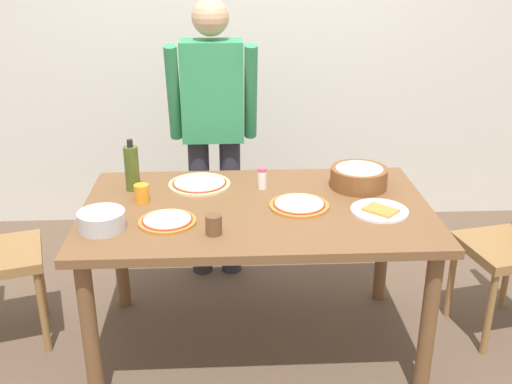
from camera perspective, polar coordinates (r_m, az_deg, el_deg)
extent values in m
plane|color=brown|center=(3.19, 0.05, -13.92)|extent=(8.00, 8.00, 0.00)
cube|color=silver|center=(4.21, -1.11, 14.33)|extent=(5.60, 0.10, 2.60)
cube|color=brown|center=(2.82, 0.05, -1.70)|extent=(1.60, 0.96, 0.04)
cylinder|color=brown|center=(2.72, -15.22, -12.78)|extent=(0.07, 0.07, 0.72)
cylinder|color=brown|center=(2.79, 15.78, -11.86)|extent=(0.07, 0.07, 0.72)
cylinder|color=brown|center=(3.39, -12.60, -5.02)|extent=(0.07, 0.07, 0.72)
cylinder|color=brown|center=(3.45, 11.77, -4.47)|extent=(0.07, 0.07, 0.72)
cylinder|color=#2D2D38|center=(3.64, -5.21, -1.44)|extent=(0.12, 0.12, 0.85)
cylinder|color=#2D2D38|center=(3.64, -2.38, -1.39)|extent=(0.12, 0.12, 0.85)
cube|color=#338C59|center=(3.42, -4.10, 9.39)|extent=(0.34, 0.20, 0.55)
cylinder|color=#338C59|center=(3.38, -7.72, 9.10)|extent=(0.07, 0.21, 0.55)
cylinder|color=#338C59|center=(3.37, -0.49, 9.26)|extent=(0.07, 0.21, 0.55)
sphere|color=tan|center=(3.35, -4.29, 15.98)|extent=(0.20, 0.20, 0.20)
cylinder|color=olive|center=(3.19, -19.28, -10.55)|extent=(0.04, 0.04, 0.45)
cylinder|color=olive|center=(3.48, -19.44, -7.62)|extent=(0.04, 0.04, 0.45)
cube|color=olive|center=(3.30, 22.33, -4.87)|extent=(0.47, 0.47, 0.05)
cylinder|color=olive|center=(3.44, 17.77, -7.76)|extent=(0.04, 0.04, 0.45)
cylinder|color=olive|center=(3.20, 20.95, -10.61)|extent=(0.04, 0.04, 0.45)
cylinder|color=olive|center=(3.62, 22.39, -6.85)|extent=(0.04, 0.04, 0.45)
cylinder|color=beige|center=(3.06, -5.29, 0.72)|extent=(0.31, 0.31, 0.01)
cylinder|color=#B22D1E|center=(3.06, -5.30, 0.86)|extent=(0.27, 0.27, 0.00)
cylinder|color=beige|center=(3.05, -5.30, 0.93)|extent=(0.25, 0.25, 0.00)
cylinder|color=#C67A33|center=(2.67, -8.27, -2.74)|extent=(0.25, 0.25, 0.01)
cylinder|color=#B22D1E|center=(2.67, -8.28, -2.59)|extent=(0.22, 0.22, 0.00)
cylinder|color=beige|center=(2.67, -8.29, -2.51)|extent=(0.21, 0.21, 0.00)
cylinder|color=#C67A33|center=(2.81, 4.05, -1.27)|extent=(0.27, 0.27, 0.01)
cylinder|color=#B22D1E|center=(2.81, 4.05, -1.12)|extent=(0.24, 0.24, 0.00)
cylinder|color=beige|center=(2.80, 4.05, -1.04)|extent=(0.22, 0.22, 0.00)
cylinder|color=white|center=(2.80, 11.45, -1.72)|extent=(0.26, 0.26, 0.01)
cube|color=#CC8438|center=(2.78, 11.56, -1.66)|extent=(0.17, 0.17, 0.01)
cylinder|color=brown|center=(3.05, 9.57, 1.33)|extent=(0.28, 0.28, 0.10)
ellipsoid|color=beige|center=(3.04, 9.62, 2.04)|extent=(0.25, 0.25, 0.05)
cylinder|color=#B7B7BC|center=(2.66, -14.21, -2.59)|extent=(0.20, 0.20, 0.08)
cylinder|color=#47561E|center=(3.02, -11.52, 2.17)|extent=(0.07, 0.07, 0.22)
cylinder|color=black|center=(2.98, -11.71, 4.48)|extent=(0.03, 0.03, 0.04)
cylinder|color=orange|center=(2.89, -10.62, -0.12)|extent=(0.07, 0.07, 0.08)
cylinder|color=brown|center=(2.54, -3.98, -3.06)|extent=(0.07, 0.07, 0.08)
cylinder|color=white|center=(3.00, 0.57, 1.15)|extent=(0.04, 0.04, 0.09)
cylinder|color=#D84C66|center=(2.98, 0.58, 2.10)|extent=(0.04, 0.04, 0.02)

